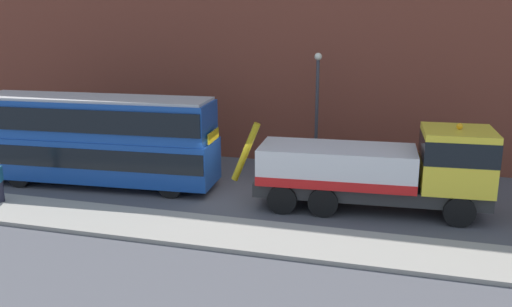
{
  "coord_description": "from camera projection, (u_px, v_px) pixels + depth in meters",
  "views": [
    {
      "loc": [
        7.05,
        -21.57,
        7.73
      ],
      "look_at": [
        0.93,
        -0.17,
        2.0
      ],
      "focal_mm": 38.96,
      "sensor_mm": 36.0,
      "label": 1
    }
  ],
  "objects": [
    {
      "name": "recovery_tow_truck",
      "position": [
        382.0,
        168.0,
        21.71
      ],
      "size": [
        10.22,
        3.25,
        3.67
      ],
      "rotation": [
        0.0,
        0.0,
        0.07
      ],
      "color": "#2D2D2D",
      "rests_on": "ground_plane"
    },
    {
      "name": "double_decker_bus",
      "position": [
        95.0,
        137.0,
        24.93
      ],
      "size": [
        11.16,
        3.31,
        4.06
      ],
      "rotation": [
        0.0,
        0.0,
        0.07
      ],
      "color": "#19479E",
      "rests_on": "ground_plane"
    },
    {
      "name": "street_lamp",
      "position": [
        317.0,
        103.0,
        26.58
      ],
      "size": [
        0.36,
        0.36,
        5.83
      ],
      "color": "#38383D",
      "rests_on": "ground_plane"
    },
    {
      "name": "building_facade",
      "position": [
        276.0,
        4.0,
        28.17
      ],
      "size": [
        60.0,
        1.5,
        16.0
      ],
      "color": "brown",
      "rests_on": "ground_plane"
    },
    {
      "name": "near_kerb",
      "position": [
        200.0,
        230.0,
        19.96
      ],
      "size": [
        60.0,
        2.8,
        0.15
      ],
      "primitive_type": "cube",
      "color": "gray",
      "rests_on": "ground_plane"
    },
    {
      "name": "ground_plane",
      "position": [
        236.0,
        196.0,
        23.89
      ],
      "size": [
        120.0,
        120.0,
        0.0
      ],
      "primitive_type": "plane",
      "color": "#4C4C51"
    }
  ]
}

